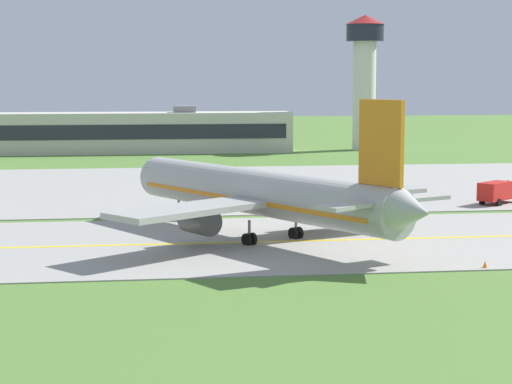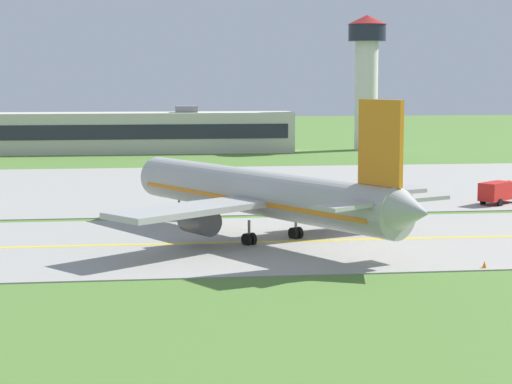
# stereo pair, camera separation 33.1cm
# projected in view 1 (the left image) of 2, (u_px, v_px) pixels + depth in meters

# --- Properties ---
(ground_plane) EXTENTS (500.00, 500.00, 0.00)m
(ground_plane) POSITION_uv_depth(u_px,v_px,m) (271.00, 243.00, 83.23)
(ground_plane) COLOR #517A33
(taxiway_strip) EXTENTS (240.00, 28.00, 0.10)m
(taxiway_strip) POSITION_uv_depth(u_px,v_px,m) (271.00, 242.00, 83.23)
(taxiway_strip) COLOR #9E9B93
(taxiway_strip) RESTS_ON ground
(apron_pad) EXTENTS (140.00, 52.00, 0.10)m
(apron_pad) POSITION_uv_depth(u_px,v_px,m) (299.00, 185.00, 125.85)
(apron_pad) COLOR #9E9B93
(apron_pad) RESTS_ON ground
(taxiway_centreline) EXTENTS (220.00, 0.60, 0.01)m
(taxiway_centreline) POSITION_uv_depth(u_px,v_px,m) (271.00, 242.00, 83.22)
(taxiway_centreline) COLOR yellow
(taxiway_centreline) RESTS_ON taxiway_strip
(airplane_lead) EXTENTS (29.94, 35.97, 12.70)m
(airplane_lead) POSITION_uv_depth(u_px,v_px,m) (262.00, 194.00, 84.07)
(airplane_lead) COLOR #ADADA8
(airplane_lead) RESTS_ON ground
(service_truck_baggage) EXTENTS (5.96, 5.37, 2.60)m
(service_truck_baggage) POSITION_uv_depth(u_px,v_px,m) (498.00, 191.00, 107.55)
(service_truck_baggage) COLOR red
(service_truck_baggage) RESTS_ON ground
(terminal_building) EXTENTS (66.42, 8.58, 8.70)m
(terminal_building) POSITION_uv_depth(u_px,v_px,m) (114.00, 133.00, 177.61)
(terminal_building) COLOR beige
(terminal_building) RESTS_ON ground
(control_tower) EXTENTS (7.60, 7.60, 25.85)m
(control_tower) POSITION_uv_depth(u_px,v_px,m) (365.00, 69.00, 183.76)
(control_tower) COLOR silver
(control_tower) RESTS_ON ground
(traffic_cone_near_edge) EXTENTS (0.44, 0.44, 0.60)m
(traffic_cone_near_edge) POSITION_uv_depth(u_px,v_px,m) (485.00, 265.00, 72.04)
(traffic_cone_near_edge) COLOR orange
(traffic_cone_near_edge) RESTS_ON ground
(traffic_cone_far_edge) EXTENTS (0.44, 0.44, 0.60)m
(traffic_cone_far_edge) POSITION_uv_depth(u_px,v_px,m) (168.00, 219.00, 94.94)
(traffic_cone_far_edge) COLOR orange
(traffic_cone_far_edge) RESTS_ON ground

